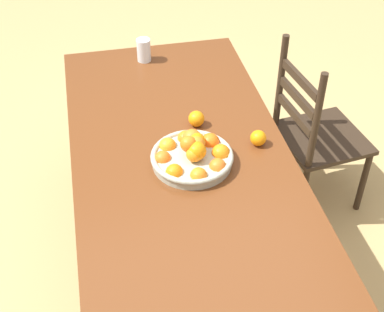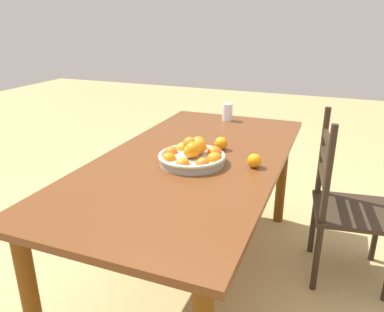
% 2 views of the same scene
% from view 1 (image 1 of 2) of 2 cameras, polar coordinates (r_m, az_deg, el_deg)
% --- Properties ---
extents(ground_plane, '(12.00, 12.00, 0.00)m').
position_cam_1_polar(ground_plane, '(2.91, -1.01, -11.24)').
color(ground_plane, tan).
extents(dining_table, '(1.90, 0.93, 0.77)m').
position_cam_1_polar(dining_table, '(2.42, -1.19, -1.26)').
color(dining_table, brown).
rests_on(dining_table, ground).
extents(chair_near_window, '(0.49, 0.49, 0.99)m').
position_cam_1_polar(chair_near_window, '(3.03, 12.67, 2.10)').
color(chair_near_window, '#2F2318').
rests_on(chair_near_window, ground).
extents(fruit_bowl, '(0.35, 0.35, 0.14)m').
position_cam_1_polar(fruit_bowl, '(2.28, 0.09, 0.11)').
color(fruit_bowl, '#A6AC98').
rests_on(fruit_bowl, dining_table).
extents(orange_loose_0, '(0.07, 0.07, 0.07)m').
position_cam_1_polar(orange_loose_0, '(2.39, 6.93, 1.88)').
color(orange_loose_0, orange).
rests_on(orange_loose_0, dining_table).
extents(orange_loose_1, '(0.07, 0.07, 0.07)m').
position_cam_1_polar(orange_loose_1, '(2.48, 0.46, 3.91)').
color(orange_loose_1, orange).
rests_on(orange_loose_1, dining_table).
extents(drinking_glass, '(0.07, 0.07, 0.12)m').
position_cam_1_polar(drinking_glass, '(2.98, -5.06, 10.96)').
color(drinking_glass, silver).
rests_on(drinking_glass, dining_table).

